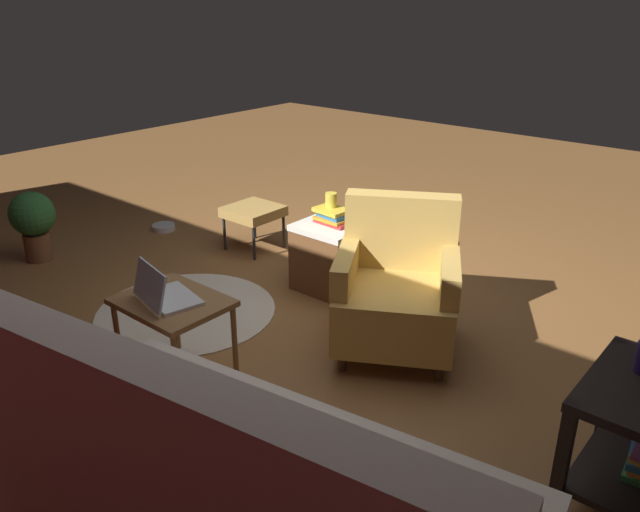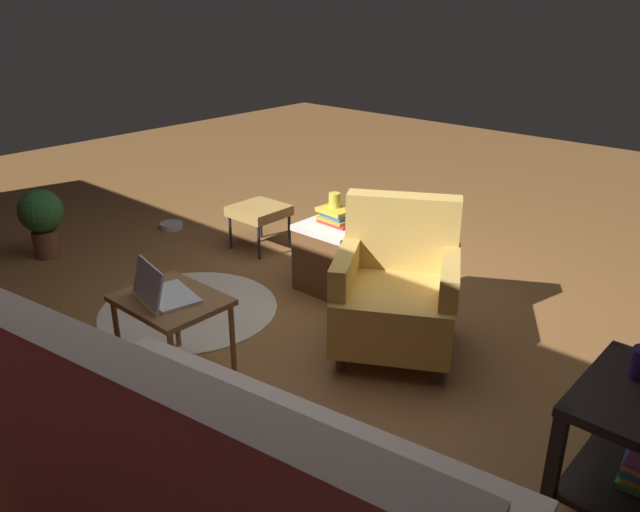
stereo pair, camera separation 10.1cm
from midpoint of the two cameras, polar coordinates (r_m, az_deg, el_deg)
The scene contains 13 objects.
ground at distance 4.25m, azimuth 3.11°, elevation -4.33°, with size 12.00×12.00×0.00m, color brown.
couch at distance 2.32m, azimuth -6.52°, elevation -21.20°, with size 2.00×1.11×1.00m.
armchair at distance 3.62m, azimuth 7.79°, elevation -3.18°, with size 0.91×0.92×0.87m.
laptop_desk at distance 3.36m, azimuth -12.56°, elevation -4.62°, with size 0.56×0.44×0.48m.
laptop at distance 3.30m, azimuth -13.37°, elevation -3.16°, with size 0.37×0.32×0.21m.
wicker_hamper at distance 4.38m, azimuth 2.12°, elevation -0.00°, with size 0.45×0.45×0.48m.
book_stack_hamper at distance 4.28m, azimuth 2.23°, elevation 3.63°, with size 0.27×0.20×0.11m.
yellow_mug at distance 4.28m, azimuth 2.01°, elevation 5.11°, with size 0.08×0.08×0.10m, color yellow.
tv_remote at distance 4.41m, azimuth 1.83°, elevation 3.65°, with size 0.05×0.16×0.02m, color #262628.
ottoman at distance 5.07m, azimuth -5.01°, elevation 4.03°, with size 0.40×0.40×0.36m.
circular_rug at distance 4.24m, azimuth -11.21°, elevation -4.77°, with size 1.17×1.17×0.01m, color beige.
pet_bowl_steel at distance 5.73m, azimuth -12.93°, elevation 2.72°, with size 0.20×0.20×0.05m, color silver.
potted_plant at distance 5.32m, azimuth -23.57°, elevation 3.28°, with size 0.34×0.34×0.55m.
Camera 2 is at (-2.38, 2.94, 1.94)m, focal length 35.07 mm.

